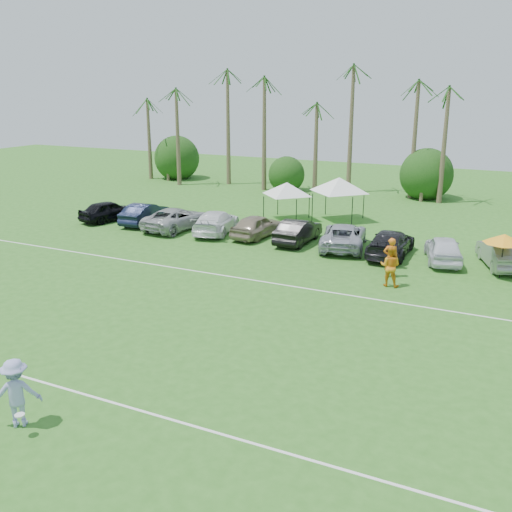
% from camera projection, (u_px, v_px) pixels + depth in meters
% --- Properties ---
extents(field_lines, '(80.00, 12.10, 0.01)m').
position_uv_depth(field_lines, '(141.00, 315.00, 23.74)').
color(field_lines, white).
rests_on(field_lines, ground).
extents(palm_tree_0, '(2.40, 2.40, 8.90)m').
position_uv_depth(palm_tree_0, '(140.00, 104.00, 56.67)').
color(palm_tree_0, brown).
rests_on(palm_tree_0, ground).
extents(palm_tree_1, '(2.40, 2.40, 9.90)m').
position_uv_depth(palm_tree_1, '(182.00, 95.00, 54.33)').
color(palm_tree_1, brown).
rests_on(palm_tree_1, ground).
extents(palm_tree_2, '(2.40, 2.40, 10.90)m').
position_uv_depth(palm_tree_2, '(228.00, 86.00, 52.00)').
color(palm_tree_2, brown).
rests_on(palm_tree_2, ground).
extents(palm_tree_3, '(2.40, 2.40, 11.90)m').
position_uv_depth(palm_tree_3, '(268.00, 75.00, 50.09)').
color(palm_tree_3, brown).
rests_on(palm_tree_3, ground).
extents(palm_tree_4, '(2.40, 2.40, 8.90)m').
position_uv_depth(palm_tree_4, '(310.00, 106.00, 49.16)').
color(palm_tree_4, brown).
rests_on(palm_tree_4, ground).
extents(palm_tree_5, '(2.40, 2.40, 9.90)m').
position_uv_depth(palm_tree_5, '(355.00, 96.00, 47.25)').
color(palm_tree_5, brown).
rests_on(palm_tree_5, ground).
extents(palm_tree_6, '(2.40, 2.40, 10.90)m').
position_uv_depth(palm_tree_6, '(405.00, 85.00, 45.34)').
color(palm_tree_6, brown).
rests_on(palm_tree_6, ground).
extents(palm_tree_7, '(2.40, 2.40, 11.90)m').
position_uv_depth(palm_tree_7, '(458.00, 74.00, 43.43)').
color(palm_tree_7, brown).
rests_on(palm_tree_7, ground).
extents(bush_tree_0, '(4.00, 4.00, 4.00)m').
position_uv_depth(bush_tree_0, '(173.00, 162.00, 57.90)').
color(bush_tree_0, brown).
rests_on(bush_tree_0, ground).
extents(bush_tree_1, '(4.00, 4.00, 4.00)m').
position_uv_depth(bush_tree_1, '(291.00, 169.00, 52.48)').
color(bush_tree_1, brown).
rests_on(bush_tree_1, ground).
extents(bush_tree_2, '(4.00, 4.00, 4.00)m').
position_uv_depth(bush_tree_2, '(425.00, 178.00, 47.48)').
color(bush_tree_2, brown).
rests_on(bush_tree_2, ground).
extents(sideline_player_a, '(0.86, 0.74, 2.00)m').
position_uv_depth(sideline_player_a, '(390.00, 257.00, 28.22)').
color(sideline_player_a, orange).
rests_on(sideline_player_a, ground).
extents(sideline_player_b, '(0.97, 0.76, 1.98)m').
position_uv_depth(sideline_player_b, '(390.00, 266.00, 26.89)').
color(sideline_player_b, orange).
rests_on(sideline_player_b, ground).
extents(canopy_tent_left, '(3.85, 3.85, 3.12)m').
position_uv_depth(canopy_tent_left, '(287.00, 182.00, 39.98)').
color(canopy_tent_left, black).
rests_on(canopy_tent_left, ground).
extents(canopy_tent_right, '(4.40, 4.40, 3.57)m').
position_uv_depth(canopy_tent_right, '(340.00, 177.00, 39.65)').
color(canopy_tent_right, black).
rests_on(canopy_tent_right, ground).
extents(market_umbrella, '(2.01, 2.01, 2.24)m').
position_uv_depth(market_umbrella, '(504.00, 239.00, 27.77)').
color(market_umbrella, black).
rests_on(market_umbrella, ground).
extents(frisbee_player, '(1.48, 1.40, 2.01)m').
position_uv_depth(frisbee_player, '(16.00, 393.00, 15.73)').
color(frisbee_player, '#9A9FDA').
rests_on(frisbee_player, ground).
extents(parked_car_0, '(2.84, 4.57, 1.45)m').
position_uv_depth(parked_car_0, '(109.00, 211.00, 40.18)').
color(parked_car_0, black).
rests_on(parked_car_0, ground).
extents(parked_car_1, '(1.89, 4.52, 1.45)m').
position_uv_depth(parked_car_1, '(145.00, 213.00, 39.30)').
color(parked_car_1, black).
rests_on(parked_car_1, ground).
extents(parked_car_2, '(2.82, 5.40, 1.45)m').
position_uv_depth(parked_car_2, '(176.00, 219.00, 37.78)').
color(parked_car_2, '#A4A5A7').
rests_on(parked_car_2, ground).
extents(parked_car_3, '(3.04, 5.32, 1.45)m').
position_uv_depth(parked_car_3, '(216.00, 222.00, 36.85)').
color(parked_car_3, white).
rests_on(parked_car_3, ground).
extents(parked_car_4, '(2.12, 4.41, 1.45)m').
position_uv_depth(parked_car_4, '(257.00, 226.00, 35.80)').
color(parked_car_4, gray).
rests_on(parked_car_4, ground).
extents(parked_car_5, '(1.59, 4.43, 1.45)m').
position_uv_depth(parked_car_5, '(298.00, 231.00, 34.51)').
color(parked_car_5, black).
rests_on(parked_car_5, ground).
extents(parked_car_6, '(3.48, 5.62, 1.45)m').
position_uv_depth(parked_car_6, '(344.00, 236.00, 33.38)').
color(parked_car_6, '#A2A4B2').
rests_on(parked_car_6, ground).
extents(parked_car_7, '(2.12, 5.04, 1.45)m').
position_uv_depth(parked_car_7, '(391.00, 243.00, 31.85)').
color(parked_car_7, black).
rests_on(parked_car_7, ground).
extents(parked_car_8, '(2.74, 4.56, 1.45)m').
position_uv_depth(parked_car_8, '(443.00, 249.00, 30.70)').
color(parked_car_8, white).
rests_on(parked_car_8, ground).
extents(parked_car_9, '(2.88, 4.67, 1.45)m').
position_uv_depth(parked_car_9, '(501.00, 254.00, 29.85)').
color(parked_car_9, gray).
rests_on(parked_car_9, ground).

